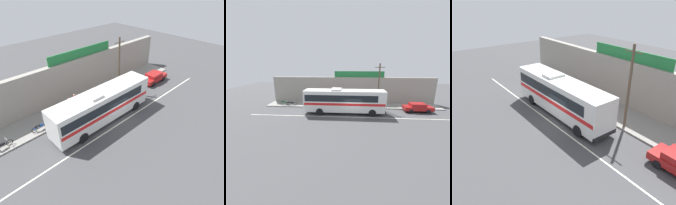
# 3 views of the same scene
# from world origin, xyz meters

# --- Properties ---
(ground_plane) EXTENTS (70.00, 70.00, 0.00)m
(ground_plane) POSITION_xyz_m (0.00, 0.00, 0.00)
(ground_plane) COLOR #444447
(sidewalk_slab) EXTENTS (30.00, 3.60, 0.14)m
(sidewalk_slab) POSITION_xyz_m (0.00, 5.20, 0.07)
(sidewalk_slab) COLOR gray
(sidewalk_slab) RESTS_ON ground_plane
(storefront_facade) EXTENTS (30.00, 0.70, 4.80)m
(storefront_facade) POSITION_xyz_m (0.00, 7.35, 2.40)
(storefront_facade) COLOR gray
(storefront_facade) RESTS_ON ground_plane
(storefront_billboard) EXTENTS (9.06, 0.12, 1.10)m
(storefront_billboard) POSITION_xyz_m (1.24, 7.35, 5.35)
(storefront_billboard) COLOR #1E7538
(storefront_billboard) RESTS_ON storefront_facade
(road_center_stripe) EXTENTS (30.00, 0.14, 0.01)m
(road_center_stripe) POSITION_xyz_m (0.00, -0.80, 0.00)
(road_center_stripe) COLOR silver
(road_center_stripe) RESTS_ON ground_plane
(intercity_bus) EXTENTS (11.86, 2.64, 3.78)m
(intercity_bus) POSITION_xyz_m (-1.29, 0.91, 2.07)
(intercity_bus) COLOR silver
(intercity_bus) RESTS_ON ground_plane
(parked_car) EXTENTS (4.26, 1.87, 1.37)m
(parked_car) POSITION_xyz_m (10.17, 2.43, 0.74)
(parked_car) COLOR maroon
(parked_car) RESTS_ON ground_plane
(utility_pole) EXTENTS (1.60, 0.22, 7.20)m
(utility_pole) POSITION_xyz_m (4.23, 3.80, 3.87)
(utility_pole) COLOR brown
(utility_pole) RESTS_ON sidewalk_slab
(motorcycle_blue) EXTENTS (1.96, 0.56, 0.94)m
(motorcycle_blue) POSITION_xyz_m (-10.65, 4.04, 0.57)
(motorcycle_blue) COLOR black
(motorcycle_blue) RESTS_ON sidewalk_slab
(motorcycle_red) EXTENTS (1.96, 0.56, 0.94)m
(motorcycle_red) POSITION_xyz_m (-6.87, 4.06, 0.57)
(motorcycle_red) COLOR black
(motorcycle_red) RESTS_ON sidewalk_slab
(motorcycle_black) EXTENTS (1.93, 0.56, 0.94)m
(motorcycle_black) POSITION_xyz_m (-5.21, 4.29, 0.57)
(motorcycle_black) COLOR black
(motorcycle_black) RESTS_ON sidewalk_slab
(pedestrian_far_left) EXTENTS (0.30, 0.48, 1.73)m
(pedestrian_far_left) POSITION_xyz_m (-1.97, 4.89, 1.15)
(pedestrian_far_left) COLOR navy
(pedestrian_far_left) RESTS_ON sidewalk_slab
(pedestrian_near_shop) EXTENTS (0.30, 0.48, 1.74)m
(pedestrian_near_shop) POSITION_xyz_m (-2.87, 4.70, 1.16)
(pedestrian_near_shop) COLOR black
(pedestrian_near_shop) RESTS_ON sidewalk_slab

